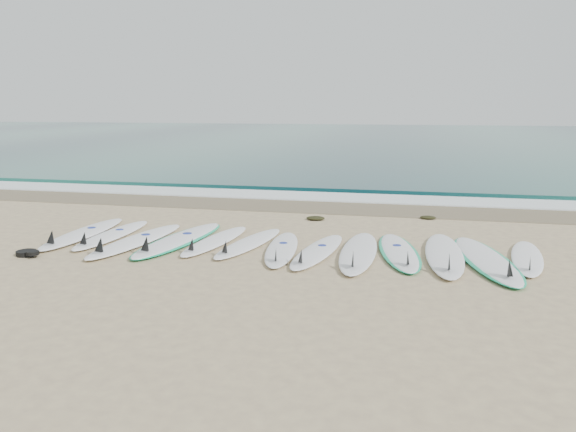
% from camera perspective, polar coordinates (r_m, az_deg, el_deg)
% --- Properties ---
extents(ground, '(120.00, 120.00, 0.00)m').
position_cam_1_polar(ground, '(9.64, -0.46, -3.38)').
color(ground, tan).
extents(ocean, '(120.00, 55.00, 0.03)m').
position_cam_1_polar(ocean, '(41.71, 9.79, 7.80)').
color(ocean, '#184F4B').
rests_on(ocean, ground).
extents(wet_sand_band, '(120.00, 1.80, 0.01)m').
position_cam_1_polar(wet_sand_band, '(13.57, 3.46, 0.93)').
color(wet_sand_band, brown).
rests_on(wet_sand_band, ground).
extents(foam_band, '(120.00, 1.40, 0.04)m').
position_cam_1_polar(foam_band, '(14.93, 4.32, 1.93)').
color(foam_band, silver).
rests_on(foam_band, ground).
extents(wave_crest, '(120.00, 1.00, 0.10)m').
position_cam_1_polar(wave_crest, '(16.40, 5.09, 2.86)').
color(wave_crest, '#184F4B').
rests_on(wave_crest, ground).
extents(surfboard_0, '(0.65, 2.79, 0.36)m').
position_cam_1_polar(surfboard_0, '(11.22, -20.21, -1.66)').
color(surfboard_0, white).
rests_on(surfboard_0, ground).
extents(surfboard_1, '(0.55, 2.54, 0.32)m').
position_cam_1_polar(surfboard_1, '(10.95, -17.56, -1.82)').
color(surfboard_1, white).
rests_on(surfboard_1, ground).
extents(surfboard_2, '(0.90, 2.87, 0.36)m').
position_cam_1_polar(surfboard_2, '(10.34, -15.33, -2.43)').
color(surfboard_2, white).
rests_on(surfboard_2, ground).
extents(surfboard_3, '(1.05, 2.99, 0.37)m').
position_cam_1_polar(surfboard_3, '(10.27, -11.09, -2.36)').
color(surfboard_3, white).
rests_on(surfboard_3, ground).
extents(surfboard_4, '(0.78, 2.46, 0.31)m').
position_cam_1_polar(surfboard_4, '(10.08, -7.51, -2.51)').
color(surfboard_4, white).
rests_on(surfboard_4, ground).
extents(surfboard_5, '(0.91, 2.47, 0.31)m').
position_cam_1_polar(surfboard_5, '(9.86, -4.11, -2.76)').
color(surfboard_5, white).
rests_on(surfboard_5, ground).
extents(surfboard_6, '(0.80, 2.46, 0.31)m').
position_cam_1_polar(surfboard_6, '(9.44, -0.67, -3.36)').
color(surfboard_6, white).
rests_on(surfboard_6, ground).
extents(surfboard_7, '(0.82, 2.50, 0.31)m').
position_cam_1_polar(surfboard_7, '(9.30, 2.94, -3.60)').
color(surfboard_7, white).
rests_on(surfboard_7, ground).
extents(surfboard_8, '(0.61, 2.80, 0.36)m').
position_cam_1_polar(surfboard_8, '(9.28, 7.15, -3.66)').
color(surfboard_8, silver).
rests_on(surfboard_8, ground).
extents(surfboard_9, '(1.02, 2.61, 0.32)m').
position_cam_1_polar(surfboard_9, '(9.47, 11.23, -3.58)').
color(surfboard_9, white).
rests_on(surfboard_9, ground).
extents(surfboard_10, '(0.64, 2.90, 0.37)m').
position_cam_1_polar(surfboard_10, '(9.41, 15.61, -3.77)').
color(surfboard_10, white).
rests_on(surfboard_10, ground).
extents(surfboard_11, '(1.20, 3.00, 0.37)m').
position_cam_1_polar(surfboard_11, '(9.34, 19.55, -4.17)').
color(surfboard_11, white).
rests_on(surfboard_11, ground).
extents(surfboard_12, '(0.79, 2.34, 0.29)m').
position_cam_1_polar(surfboard_12, '(9.69, 23.13, -3.93)').
color(surfboard_12, white).
rests_on(surfboard_12, ground).
extents(seaweed_near, '(0.40, 0.31, 0.08)m').
position_cam_1_polar(seaweed_near, '(12.06, 2.82, -0.21)').
color(seaweed_near, black).
rests_on(seaweed_near, ground).
extents(seaweed_far, '(0.34, 0.27, 0.07)m').
position_cam_1_polar(seaweed_far, '(12.52, 14.05, -0.14)').
color(seaweed_far, black).
rests_on(seaweed_far, ground).
extents(leash_coil, '(0.46, 0.36, 0.11)m').
position_cam_1_polar(leash_coil, '(10.14, -24.93, -3.43)').
color(leash_coil, black).
rests_on(leash_coil, ground).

